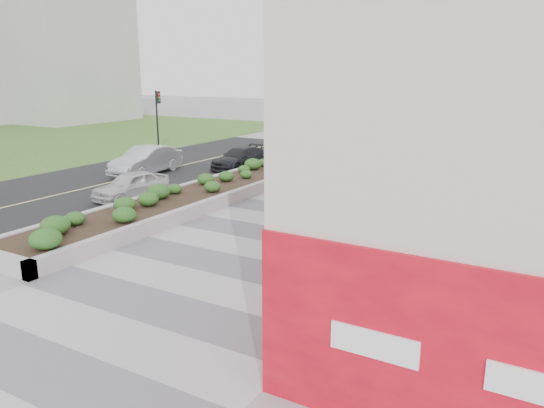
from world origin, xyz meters
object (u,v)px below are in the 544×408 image
Objects in this scene: skateboarder at (397,187)px; traffic_signal_far at (158,112)px; planter at (194,195)px; car_white at (131,185)px; traffic_signal_near at (281,118)px; car_silver at (146,160)px; car_dark at (240,158)px.

traffic_signal_far is at bearing 149.21° from skateboarder.
skateboarder reaches higher than planter.
traffic_signal_far reaches higher than skateboarder.
traffic_signal_near is at bearing 90.98° from car_white.
skateboarder is 0.30× the size of car_silver.
skateboarder is (9.06, -6.03, -2.05)m from traffic_signal_near.
car_dark is (-3.00, 8.01, 0.18)m from planter.
traffic_signal_near is (-1.73, 10.50, 2.34)m from planter.
car_white is (-1.27, -11.13, -2.15)m from traffic_signal_near.
car_white is 0.78× the size of car_silver.
skateboarder is 11.52m from car_white.
car_white is (-3.00, -0.63, 0.19)m from planter.
traffic_signal_far is 1.01× the size of car_dark.
car_dark is at bearing -117.09° from traffic_signal_near.
traffic_signal_near reaches higher than car_white.
traffic_signal_far reaches higher than planter.
traffic_signal_far is 0.91× the size of car_silver.
planter is 3.91× the size of car_silver.
planter is 10.90m from traffic_signal_near.
skateboarder is 10.92m from car_dark.
car_silver reaches higher than skateboarder.
traffic_signal_near and traffic_signal_far have the same top height.
car_dark is (-10.33, 3.54, -0.11)m from skateboarder.
car_dark is (3.42, 4.07, -0.16)m from car_silver.
car_silver is at bearing -53.35° from traffic_signal_far.
traffic_signal_far is at bearing 134.22° from car_white.
planter is 12.87× the size of skateboarder.
skateboarder reaches higher than car_white.
car_dark is (0.00, 8.64, -0.01)m from car_white.
planter is at bearing -36.40° from car_silver.
planter is 4.33× the size of car_dark.
traffic_signal_far is 1.17× the size of car_white.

